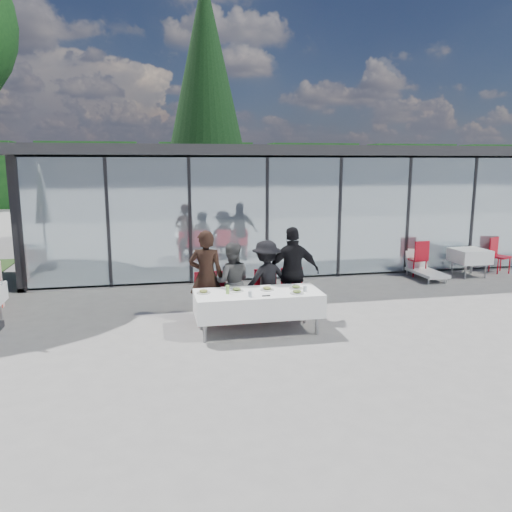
{
  "coord_description": "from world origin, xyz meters",
  "views": [
    {
      "loc": [
        -1.79,
        -8.26,
        3.03
      ],
      "look_at": [
        0.16,
        1.2,
        1.21
      ],
      "focal_mm": 35.0,
      "sensor_mm": 36.0,
      "label": 1
    }
  ],
  "objects_px": {
    "diner_a": "(206,277)",
    "diner_chair_a": "(207,295)",
    "dining_table": "(258,303)",
    "spare_chair_b": "(419,257)",
    "diner_c": "(266,280)",
    "juice_bottle": "(228,290)",
    "plate_b": "(237,290)",
    "plate_a": "(204,292)",
    "plate_d": "(296,287)",
    "spare_table_right": "(470,256)",
    "plate_c": "(267,289)",
    "spare_chair_a": "(497,253)",
    "diner_chair_d": "(293,291)",
    "diner_chair_c": "(266,292)",
    "diner_d": "(293,272)",
    "lounger": "(423,268)",
    "conifer_tree": "(206,89)",
    "diner_chair_b": "(232,294)",
    "plate_extra": "(297,292)",
    "diner_b": "(231,282)",
    "folded_eyeglasses": "(266,296)"
  },
  "relations": [
    {
      "from": "diner_chair_b",
      "to": "conifer_tree",
      "type": "xyz_separation_m",
      "value": [
        0.87,
        12.05,
        5.45
      ]
    },
    {
      "from": "diner_chair_d",
      "to": "plate_d",
      "type": "relative_size",
      "value": 3.91
    },
    {
      "from": "dining_table",
      "to": "spare_chair_b",
      "type": "relative_size",
      "value": 2.32
    },
    {
      "from": "plate_a",
      "to": "spare_chair_a",
      "type": "height_order",
      "value": "spare_chair_a"
    },
    {
      "from": "diner_chair_b",
      "to": "plate_b",
      "type": "xyz_separation_m",
      "value": [
        -0.0,
        -0.62,
        0.24
      ]
    },
    {
      "from": "diner_c",
      "to": "diner_chair_d",
      "type": "bearing_deg",
      "value": 161.21
    },
    {
      "from": "diner_b",
      "to": "spare_chair_b",
      "type": "relative_size",
      "value": 1.58
    },
    {
      "from": "diner_b",
      "to": "spare_chair_b",
      "type": "distance_m",
      "value": 6.19
    },
    {
      "from": "plate_extra",
      "to": "spare_chair_b",
      "type": "height_order",
      "value": "spare_chair_b"
    },
    {
      "from": "diner_chair_a",
      "to": "diner_b",
      "type": "distance_m",
      "value": 0.54
    },
    {
      "from": "spare_table_right",
      "to": "plate_c",
      "type": "bearing_deg",
      "value": -153.34
    },
    {
      "from": "spare_chair_a",
      "to": "spare_chair_b",
      "type": "relative_size",
      "value": 1.0
    },
    {
      "from": "spare_table_right",
      "to": "plate_d",
      "type": "bearing_deg",
      "value": -151.11
    },
    {
      "from": "plate_b",
      "to": "diner_chair_b",
      "type": "bearing_deg",
      "value": 89.6
    },
    {
      "from": "plate_a",
      "to": "plate_c",
      "type": "distance_m",
      "value": 1.15
    },
    {
      "from": "diner_chair_a",
      "to": "diner_chair_d",
      "type": "height_order",
      "value": "same"
    },
    {
      "from": "plate_a",
      "to": "folded_eyeglasses",
      "type": "xyz_separation_m",
      "value": [
        1.05,
        -0.42,
        -0.02
      ]
    },
    {
      "from": "diner_c",
      "to": "diner_chair_b",
      "type": "bearing_deg",
      "value": -15.84
    },
    {
      "from": "diner_b",
      "to": "plate_c",
      "type": "xyz_separation_m",
      "value": [
        0.55,
        -0.67,
        0.01
      ]
    },
    {
      "from": "diner_c",
      "to": "plate_b",
      "type": "xyz_separation_m",
      "value": [
        -0.69,
        -0.64,
        -0.0
      ]
    },
    {
      "from": "diner_c",
      "to": "juice_bottle",
      "type": "relative_size",
      "value": 10.03
    },
    {
      "from": "diner_d",
      "to": "conifer_tree",
      "type": "bearing_deg",
      "value": -86.65
    },
    {
      "from": "diner_a",
      "to": "diner_chair_a",
      "type": "distance_m",
      "value": 0.36
    },
    {
      "from": "diner_a",
      "to": "spare_table_right",
      "type": "height_order",
      "value": "diner_a"
    },
    {
      "from": "lounger",
      "to": "spare_chair_a",
      "type": "bearing_deg",
      "value": 5.14
    },
    {
      "from": "diner_d",
      "to": "plate_b",
      "type": "relative_size",
      "value": 7.23
    },
    {
      "from": "conifer_tree",
      "to": "diner_b",
      "type": "bearing_deg",
      "value": -94.12
    },
    {
      "from": "juice_bottle",
      "to": "spare_chair_a",
      "type": "distance_m",
      "value": 8.89
    },
    {
      "from": "plate_c",
      "to": "folded_eyeglasses",
      "type": "bearing_deg",
      "value": -104.58
    },
    {
      "from": "folded_eyeglasses",
      "to": "diner_chair_a",
      "type": "bearing_deg",
      "value": 131.12
    },
    {
      "from": "diner_chair_b",
      "to": "plate_extra",
      "type": "height_order",
      "value": "diner_chair_b"
    },
    {
      "from": "diner_a",
      "to": "spare_chair_b",
      "type": "bearing_deg",
      "value": -141.09
    },
    {
      "from": "plate_d",
      "to": "conifer_tree",
      "type": "height_order",
      "value": "conifer_tree"
    },
    {
      "from": "plate_a",
      "to": "plate_c",
      "type": "bearing_deg",
      "value": -0.56
    },
    {
      "from": "diner_a",
      "to": "diner_chair_a",
      "type": "relative_size",
      "value": 1.84
    },
    {
      "from": "diner_d",
      "to": "spare_chair_a",
      "type": "height_order",
      "value": "diner_d"
    },
    {
      "from": "plate_a",
      "to": "conifer_tree",
      "type": "distance_m",
      "value": 13.79
    },
    {
      "from": "plate_a",
      "to": "plate_d",
      "type": "height_order",
      "value": "same"
    },
    {
      "from": "plate_b",
      "to": "spare_chair_a",
      "type": "distance_m",
      "value": 8.65
    },
    {
      "from": "diner_chair_a",
      "to": "conifer_tree",
      "type": "distance_m",
      "value": 13.29
    },
    {
      "from": "plate_a",
      "to": "juice_bottle",
      "type": "relative_size",
      "value": 1.61
    },
    {
      "from": "plate_c",
      "to": "lounger",
      "type": "height_order",
      "value": "plate_c"
    },
    {
      "from": "plate_b",
      "to": "lounger",
      "type": "height_order",
      "value": "plate_b"
    },
    {
      "from": "diner_a",
      "to": "plate_b",
      "type": "bearing_deg",
      "value": 141.24
    },
    {
      "from": "diner_chair_c",
      "to": "spare_table_right",
      "type": "relative_size",
      "value": 1.13
    },
    {
      "from": "spare_chair_a",
      "to": "diner_c",
      "type": "bearing_deg",
      "value": -158.83
    },
    {
      "from": "diner_b",
      "to": "spare_chair_a",
      "type": "xyz_separation_m",
      "value": [
        7.93,
        2.81,
        -0.23
      ]
    },
    {
      "from": "diner_chair_b",
      "to": "spare_chair_a",
      "type": "bearing_deg",
      "value": 19.58
    },
    {
      "from": "plate_c",
      "to": "diner_d",
      "type": "bearing_deg",
      "value": 44.54
    },
    {
      "from": "diner_a",
      "to": "diner_chair_c",
      "type": "xyz_separation_m",
      "value": [
        1.17,
        -0.02,
        -0.36
      ]
    }
  ]
}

